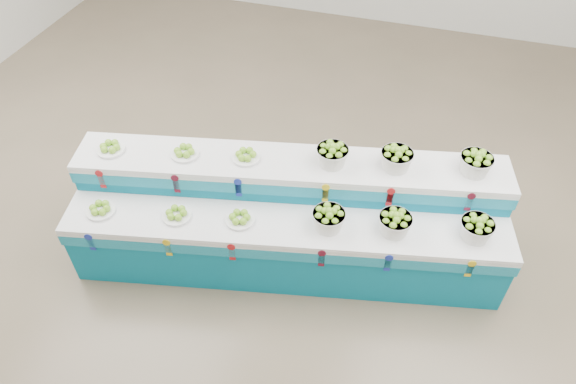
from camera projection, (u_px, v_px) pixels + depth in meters
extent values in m
plane|color=#6C5F49|center=(277.00, 233.00, 5.48)|extent=(10.00, 10.00, 0.00)
cylinder|color=white|center=(100.00, 208.00, 4.67)|extent=(0.31, 0.31, 0.09)
cylinder|color=white|center=(176.00, 213.00, 4.63)|extent=(0.31, 0.31, 0.09)
cylinder|color=white|center=(240.00, 217.00, 4.60)|extent=(0.31, 0.31, 0.09)
cylinder|color=white|center=(110.00, 147.00, 4.81)|extent=(0.31, 0.31, 0.09)
cylinder|color=white|center=(184.00, 151.00, 4.77)|extent=(0.31, 0.31, 0.09)
cylinder|color=white|center=(246.00, 155.00, 4.73)|extent=(0.31, 0.31, 0.09)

